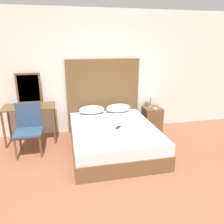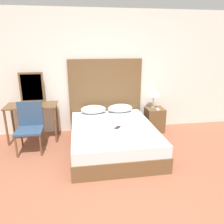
{
  "view_description": "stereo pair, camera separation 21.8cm",
  "coord_description": "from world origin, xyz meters",
  "px_view_note": "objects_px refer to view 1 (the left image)",
  "views": [
    {
      "loc": [
        -0.76,
        -2.09,
        2.01
      ],
      "look_at": [
        0.09,
        1.81,
        0.73
      ],
      "focal_mm": 35.0,
      "sensor_mm": 36.0,
      "label": 1
    },
    {
      "loc": [
        -0.55,
        -2.13,
        2.01
      ],
      "look_at": [
        0.09,
        1.81,
        0.73
      ],
      "focal_mm": 35.0,
      "sensor_mm": 36.0,
      "label": 2
    }
  ],
  "objects_px": {
    "bed": "(113,138)",
    "phone_on_nightstand": "(155,109)",
    "nightstand": "(152,119)",
    "chair": "(29,126)",
    "phone_on_bed": "(118,127)",
    "vanity_desk": "(30,112)",
    "table_lamp": "(151,92)"
  },
  "relations": [
    {
      "from": "bed",
      "to": "phone_on_nightstand",
      "type": "xyz_separation_m",
      "value": [
        1.14,
        0.66,
        0.32
      ]
    },
    {
      "from": "phone_on_bed",
      "to": "phone_on_nightstand",
      "type": "distance_m",
      "value": 1.31
    },
    {
      "from": "nightstand",
      "to": "vanity_desk",
      "type": "bearing_deg",
      "value": -179.01
    },
    {
      "from": "table_lamp",
      "to": "phone_on_nightstand",
      "type": "bearing_deg",
      "value": -72.97
    },
    {
      "from": "bed",
      "to": "nightstand",
      "type": "distance_m",
      "value": 1.35
    },
    {
      "from": "nightstand",
      "to": "vanity_desk",
      "type": "height_order",
      "value": "vanity_desk"
    },
    {
      "from": "phone_on_bed",
      "to": "table_lamp",
      "type": "relative_size",
      "value": 0.35
    },
    {
      "from": "table_lamp",
      "to": "nightstand",
      "type": "bearing_deg",
      "value": -70.97
    },
    {
      "from": "bed",
      "to": "table_lamp",
      "type": "relative_size",
      "value": 4.46
    },
    {
      "from": "chair",
      "to": "phone_on_nightstand",
      "type": "bearing_deg",
      "value": 8.58
    },
    {
      "from": "table_lamp",
      "to": "chair",
      "type": "bearing_deg",
      "value": -167.47
    },
    {
      "from": "bed",
      "to": "chair",
      "type": "distance_m",
      "value": 1.61
    },
    {
      "from": "phone_on_bed",
      "to": "phone_on_nightstand",
      "type": "xyz_separation_m",
      "value": [
        1.07,
        0.76,
        0.08
      ]
    },
    {
      "from": "nightstand",
      "to": "vanity_desk",
      "type": "distance_m",
      "value": 2.74
    },
    {
      "from": "bed",
      "to": "vanity_desk",
      "type": "height_order",
      "value": "vanity_desk"
    },
    {
      "from": "phone_on_bed",
      "to": "chair",
      "type": "distance_m",
      "value": 1.68
    },
    {
      "from": "bed",
      "to": "phone_on_nightstand",
      "type": "relative_size",
      "value": 12.64
    },
    {
      "from": "phone_on_bed",
      "to": "vanity_desk",
      "type": "relative_size",
      "value": 0.16
    },
    {
      "from": "phone_on_nightstand",
      "to": "chair",
      "type": "xyz_separation_m",
      "value": [
        -2.71,
        -0.41,
        -0.04
      ]
    },
    {
      "from": "bed",
      "to": "phone_on_bed",
      "type": "distance_m",
      "value": 0.28
    },
    {
      "from": "phone_on_nightstand",
      "to": "nightstand",
      "type": "bearing_deg",
      "value": 105.4
    },
    {
      "from": "phone_on_nightstand",
      "to": "chair",
      "type": "distance_m",
      "value": 2.74
    },
    {
      "from": "vanity_desk",
      "to": "chair",
      "type": "height_order",
      "value": "chair"
    },
    {
      "from": "phone_on_nightstand",
      "to": "chair",
      "type": "relative_size",
      "value": 0.17
    },
    {
      "from": "phone_on_nightstand",
      "to": "vanity_desk",
      "type": "relative_size",
      "value": 0.16
    },
    {
      "from": "bed",
      "to": "table_lamp",
      "type": "height_order",
      "value": "table_lamp"
    },
    {
      "from": "phone_on_bed",
      "to": "nightstand",
      "type": "distance_m",
      "value": 1.37
    },
    {
      "from": "phone_on_bed",
      "to": "phone_on_nightstand",
      "type": "bearing_deg",
      "value": 35.41
    },
    {
      "from": "phone_on_nightstand",
      "to": "vanity_desk",
      "type": "height_order",
      "value": "vanity_desk"
    },
    {
      "from": "bed",
      "to": "chair",
      "type": "height_order",
      "value": "chair"
    },
    {
      "from": "vanity_desk",
      "to": "nightstand",
      "type": "bearing_deg",
      "value": 0.99
    },
    {
      "from": "nightstand",
      "to": "chair",
      "type": "xyz_separation_m",
      "value": [
        -2.68,
        -0.51,
        0.24
      ]
    }
  ]
}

